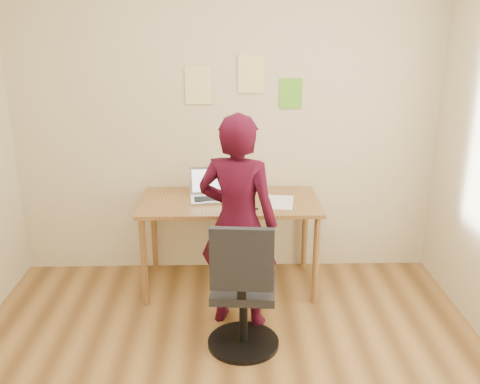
{
  "coord_description": "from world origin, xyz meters",
  "views": [
    {
      "loc": [
        0.01,
        -2.58,
        2.12
      ],
      "look_at": [
        0.09,
        0.95,
        0.95
      ],
      "focal_mm": 40.0,
      "sensor_mm": 36.0,
      "label": 1
    }
  ],
  "objects_px": {
    "laptop": "(210,192)",
    "person": "(238,223)",
    "phone": "(250,207)",
    "office_chair": "(243,297)",
    "desk": "(230,211)"
  },
  "relations": [
    {
      "from": "laptop",
      "to": "office_chair",
      "type": "distance_m",
      "value": 1.07
    },
    {
      "from": "desk",
      "to": "laptop",
      "type": "xyz_separation_m",
      "value": [
        -0.15,
        0.06,
        0.14
      ]
    },
    {
      "from": "desk",
      "to": "phone",
      "type": "relative_size",
      "value": 9.79
    },
    {
      "from": "phone",
      "to": "person",
      "type": "bearing_deg",
      "value": -136.85
    },
    {
      "from": "laptop",
      "to": "office_chair",
      "type": "relative_size",
      "value": 0.37
    },
    {
      "from": "phone",
      "to": "person",
      "type": "height_order",
      "value": "person"
    },
    {
      "from": "office_chair",
      "to": "laptop",
      "type": "bearing_deg",
      "value": 108.37
    },
    {
      "from": "phone",
      "to": "person",
      "type": "distance_m",
      "value": 0.39
    },
    {
      "from": "laptop",
      "to": "office_chair",
      "type": "bearing_deg",
      "value": -82.86
    },
    {
      "from": "laptop",
      "to": "person",
      "type": "xyz_separation_m",
      "value": [
        0.2,
        -0.61,
        -0.02
      ]
    },
    {
      "from": "desk",
      "to": "person",
      "type": "height_order",
      "value": "person"
    },
    {
      "from": "office_chair",
      "to": "person",
      "type": "bearing_deg",
      "value": 99.12
    },
    {
      "from": "phone",
      "to": "office_chair",
      "type": "bearing_deg",
      "value": -127.52
    },
    {
      "from": "phone",
      "to": "person",
      "type": "relative_size",
      "value": 0.09
    },
    {
      "from": "laptop",
      "to": "office_chair",
      "type": "height_order",
      "value": "laptop"
    }
  ]
}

